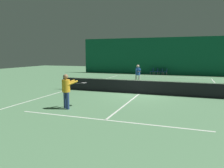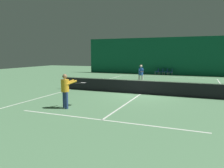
# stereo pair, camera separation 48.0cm
# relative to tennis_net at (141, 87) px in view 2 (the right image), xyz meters

# --- Properties ---
(ground_plane) EXTENTS (60.00, 60.00, 0.00)m
(ground_plane) POSITION_rel_tennis_net_xyz_m (0.00, 0.00, -0.51)
(ground_plane) COLOR #56845B
(backdrop_curtain) EXTENTS (23.00, 0.12, 4.88)m
(backdrop_curtain) POSITION_rel_tennis_net_xyz_m (0.00, 15.04, 1.93)
(backdrop_curtain) COLOR #0F5138
(backdrop_curtain) RESTS_ON ground
(court_line_baseline_far) EXTENTS (11.00, 0.10, 0.00)m
(court_line_baseline_far) POSITION_rel_tennis_net_xyz_m (0.00, 11.90, -0.51)
(court_line_baseline_far) COLOR silver
(court_line_baseline_far) RESTS_ON ground
(court_line_service_far) EXTENTS (8.25, 0.10, 0.00)m
(court_line_service_far) POSITION_rel_tennis_net_xyz_m (0.00, 6.40, -0.51)
(court_line_service_far) COLOR silver
(court_line_service_far) RESTS_ON ground
(court_line_service_near) EXTENTS (8.25, 0.10, 0.00)m
(court_line_service_near) POSITION_rel_tennis_net_xyz_m (0.00, -6.40, -0.51)
(court_line_service_near) COLOR silver
(court_line_service_near) RESTS_ON ground
(court_line_sideline_left) EXTENTS (0.10, 23.80, 0.00)m
(court_line_sideline_left) POSITION_rel_tennis_net_xyz_m (-5.50, 0.00, -0.51)
(court_line_sideline_left) COLOR silver
(court_line_sideline_left) RESTS_ON ground
(court_line_centre) EXTENTS (0.10, 12.80, 0.00)m
(court_line_centre) POSITION_rel_tennis_net_xyz_m (0.00, 0.00, -0.51)
(court_line_centre) COLOR silver
(court_line_centre) RESTS_ON ground
(tennis_net) EXTENTS (12.00, 0.10, 1.07)m
(tennis_net) POSITION_rel_tennis_net_xyz_m (0.00, 0.00, 0.00)
(tennis_net) COLOR black
(tennis_net) RESTS_ON ground
(player_near) EXTENTS (1.05, 1.35, 1.72)m
(player_near) POSITION_rel_tennis_net_xyz_m (-2.49, -5.24, 0.49)
(player_near) COLOR navy
(player_near) RESTS_ON ground
(player_far) EXTENTS (0.80, 1.44, 1.77)m
(player_far) POSITION_rel_tennis_net_xyz_m (-1.10, 4.24, 0.52)
(player_far) COLOR beige
(player_far) RESTS_ON ground
(courtside_chair_0) EXTENTS (0.44, 0.44, 0.84)m
(courtside_chair_0) POSITION_rel_tennis_net_xyz_m (-1.47, 14.49, -0.03)
(courtside_chair_0) COLOR #99999E
(courtside_chair_0) RESTS_ON ground
(courtside_chair_1) EXTENTS (0.44, 0.44, 0.84)m
(courtside_chair_1) POSITION_rel_tennis_net_xyz_m (-0.89, 14.49, -0.03)
(courtside_chair_1) COLOR #99999E
(courtside_chair_1) RESTS_ON ground
(courtside_chair_2) EXTENTS (0.44, 0.44, 0.84)m
(courtside_chair_2) POSITION_rel_tennis_net_xyz_m (-0.30, 14.49, -0.03)
(courtside_chair_2) COLOR #99999E
(courtside_chair_2) RESTS_ON ground
(courtside_chair_3) EXTENTS (0.44, 0.44, 0.84)m
(courtside_chair_3) POSITION_rel_tennis_net_xyz_m (0.28, 14.49, -0.03)
(courtside_chair_3) COLOR #99999E
(courtside_chair_3) RESTS_ON ground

